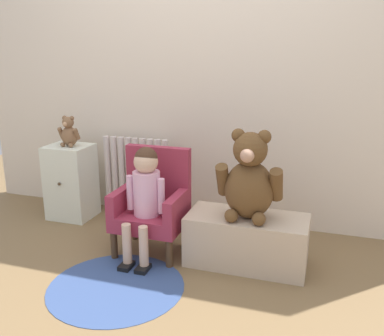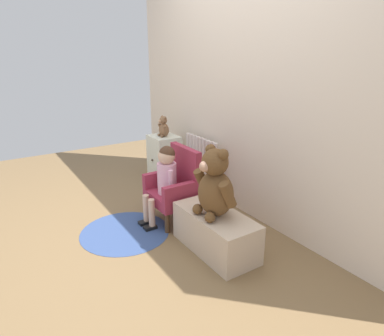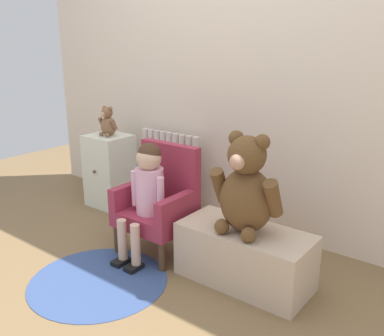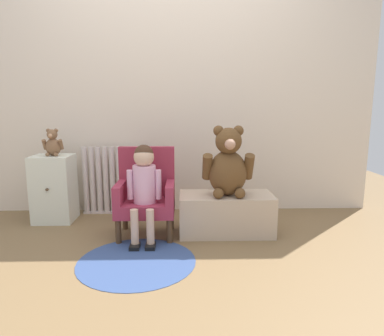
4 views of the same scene
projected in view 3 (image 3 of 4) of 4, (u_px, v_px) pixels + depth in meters
name	position (u px, v px, depth m)	size (l,w,h in m)	color
ground_plane	(130.00, 287.00, 2.33)	(6.00, 6.00, 0.00)	brown
back_wall	(241.00, 54.00, 2.80)	(3.80, 0.05, 2.40)	beige
radiator	(170.00, 173.00, 3.28)	(0.56, 0.05, 0.63)	silver
small_dresser	(110.00, 171.00, 3.41)	(0.33, 0.31, 0.58)	silver
child_armchair	(160.00, 202.00, 2.66)	(0.44, 0.37, 0.68)	#962B40
child_figure	(147.00, 185.00, 2.54)	(0.25, 0.35, 0.71)	#E2AAC6
low_bench	(244.00, 256.00, 2.34)	(0.73, 0.34, 0.31)	#C3AB90
large_teddy_bear	(246.00, 189.00, 2.21)	(0.39, 0.27, 0.54)	brown
small_teddy_bear	(108.00, 123.00, 3.28)	(0.17, 0.12, 0.23)	brown
floor_rug	(99.00, 281.00, 2.38)	(0.77, 0.77, 0.01)	#33497C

